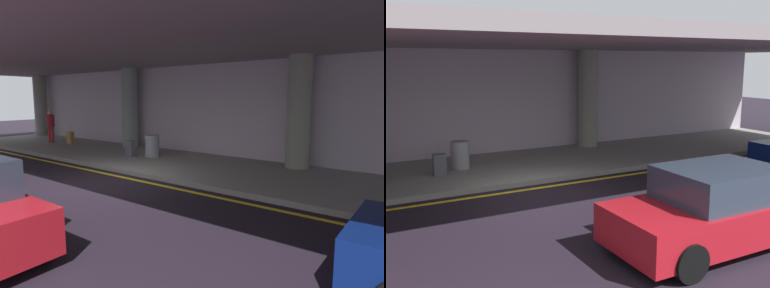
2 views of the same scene
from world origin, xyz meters
The scene contains 12 objects.
ground_plane centered at (0.00, 0.00, 0.00)m, with size 60.00×60.00×0.00m, color black.
sidewalk centered at (0.00, 3.10, 0.07)m, with size 26.00×4.20×0.15m, color gray.
lane_stripe_yellow centered at (0.00, 0.66, 0.00)m, with size 26.00×0.14×0.01m, color yellow.
support_column_far_left centered at (-12.00, 4.67, 1.97)m, with size 0.76×0.76×3.65m, color gray.
support_column_left_mid centered at (-4.00, 4.67, 1.97)m, with size 0.76×0.76×3.65m, color gray.
support_column_center centered at (4.00, 4.67, 1.97)m, with size 0.76×0.76×3.65m, color gray.
ceiling_overhang centered at (0.00, 2.60, 3.95)m, with size 28.00×13.20×0.30m, color gray.
terminal_back_wall centered at (0.00, 5.35, 1.90)m, with size 26.00×0.30×3.80m, color #BAABBA.
traveler_with_luggage centered at (-8.37, 3.16, 1.11)m, with size 0.38×0.38×1.68m.
suitcase_upright_primary centered at (-7.06, 3.42, 0.46)m, with size 0.36×0.22×0.90m.
suitcase_upright_secondary centered at (-1.99, 2.79, 0.46)m, with size 0.36×0.22×0.90m.
trash_bin_steel centered at (-1.28, 3.29, 0.57)m, with size 0.56×0.56×0.85m, color gray.
Camera 1 is at (7.71, -6.03, 2.44)m, focal length 30.94 mm.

